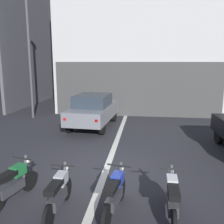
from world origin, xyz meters
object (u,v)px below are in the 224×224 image
at_px(car_grey_crossing_near, 93,109).
at_px(motorcycle_silver_row_left_mid, 58,193).
at_px(street_lamp, 28,41).
at_px(motorcycle_blue_row_centre, 115,193).
at_px(motorcycle_white_row_right_mid, 172,198).
at_px(motorcycle_green_row_leftmost, 13,183).

xyz_separation_m(car_grey_crossing_near, motorcycle_silver_row_left_mid, (0.74, -7.33, -0.43)).
bearing_deg(car_grey_crossing_near, street_lamp, 157.92).
relative_size(car_grey_crossing_near, motorcycle_silver_row_left_mid, 2.53).
relative_size(motorcycle_silver_row_left_mid, motorcycle_blue_row_centre, 1.01).
xyz_separation_m(car_grey_crossing_near, street_lamp, (-3.93, 1.59, 3.44)).
height_order(street_lamp, motorcycle_white_row_right_mid, street_lamp).
height_order(motorcycle_silver_row_left_mid, motorcycle_blue_row_centre, same).
xyz_separation_m(car_grey_crossing_near, motorcycle_green_row_leftmost, (-0.46, -7.03, -0.43)).
xyz_separation_m(motorcycle_green_row_leftmost, motorcycle_white_row_right_mid, (3.60, -0.16, 0.00)).
bearing_deg(motorcycle_green_row_leftmost, motorcycle_silver_row_left_mid, -14.00).
distance_m(street_lamp, motorcycle_blue_row_centre, 11.23).
distance_m(street_lamp, motorcycle_white_row_right_mid, 11.92).
distance_m(car_grey_crossing_near, motorcycle_silver_row_left_mid, 7.38).
bearing_deg(motorcycle_green_row_leftmost, car_grey_crossing_near, 86.23).
bearing_deg(car_grey_crossing_near, motorcycle_silver_row_left_mid, -84.27).
bearing_deg(street_lamp, motorcycle_white_row_right_mid, -51.20).
xyz_separation_m(car_grey_crossing_near, motorcycle_blue_row_centre, (1.94, -7.17, -0.43)).
relative_size(car_grey_crossing_near, motorcycle_white_row_right_mid, 2.53).
bearing_deg(street_lamp, car_grey_crossing_near, -22.08).
distance_m(motorcycle_silver_row_left_mid, motorcycle_white_row_right_mid, 2.41).
bearing_deg(motorcycle_white_row_right_mid, car_grey_crossing_near, 113.57).
bearing_deg(car_grey_crossing_near, motorcycle_white_row_right_mid, -66.43).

